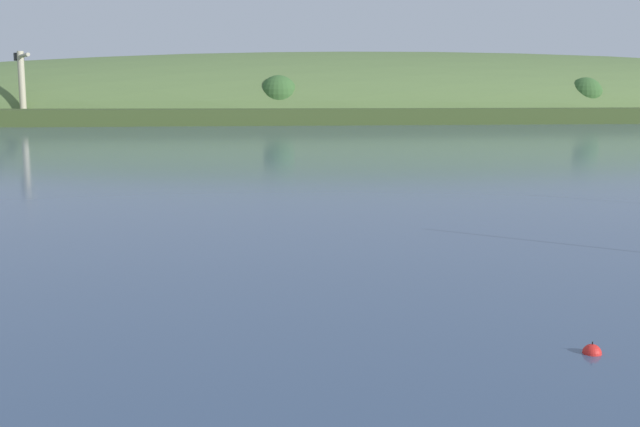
% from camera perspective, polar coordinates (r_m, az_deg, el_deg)
% --- Properties ---
extents(far_shoreline_hill, '(548.64, 155.06, 42.03)m').
position_cam_1_polar(far_shoreline_hill, '(255.17, 5.13, 7.00)').
color(far_shoreline_hill, '#3C4E24').
rests_on(far_shoreline_hill, ground).
extents(dockside_crane, '(8.22, 14.05, 18.45)m').
position_cam_1_polar(dockside_crane, '(216.62, -20.86, 8.52)').
color(dockside_crane, '#4C4C51').
rests_on(dockside_crane, ground).
extents(mooring_buoy_foreground, '(0.57, 0.57, 0.65)m').
position_cam_1_polar(mooring_buoy_foreground, '(25.04, 19.20, -9.60)').
color(mooring_buoy_foreground, red).
rests_on(mooring_buoy_foreground, ground).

